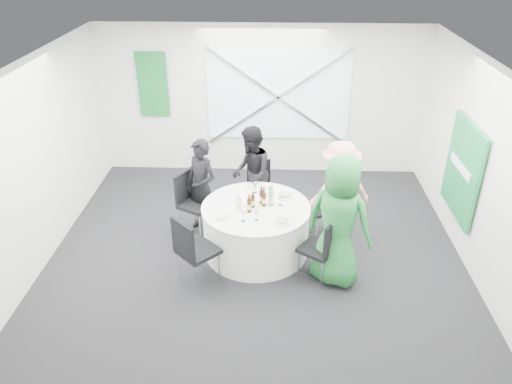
{
  "coord_description": "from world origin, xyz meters",
  "views": [
    {
      "loc": [
        0.24,
        -5.92,
        4.32
      ],
      "look_at": [
        0.0,
        0.2,
        1.0
      ],
      "focal_mm": 35.0,
      "sensor_mm": 36.0,
      "label": 1
    }
  ],
  "objects_px": {
    "green_water_bottle": "(271,198)",
    "clear_water_bottle": "(238,204)",
    "chair_back": "(258,183)",
    "chair_back_right": "(327,201)",
    "person_man_back_left": "(202,186)",
    "banquet_table": "(256,229)",
    "person_man_back": "(251,173)",
    "person_woman_pink": "(339,192)",
    "chair_back_left": "(191,198)",
    "chair_front_left": "(192,247)",
    "chair_front_right": "(324,245)",
    "person_woman_green": "(339,222)"
  },
  "relations": [
    {
      "from": "chair_front_right",
      "to": "green_water_bottle",
      "type": "distance_m",
      "value": 1.04
    },
    {
      "from": "chair_back_right",
      "to": "person_man_back_left",
      "type": "xyz_separation_m",
      "value": [
        -1.93,
        0.03,
        0.2
      ]
    },
    {
      "from": "person_woman_green",
      "to": "banquet_table",
      "type": "bearing_deg",
      "value": -0.0
    },
    {
      "from": "chair_back_left",
      "to": "chair_back_right",
      "type": "height_order",
      "value": "chair_back_left"
    },
    {
      "from": "person_woman_green",
      "to": "person_man_back",
      "type": "bearing_deg",
      "value": -24.47
    },
    {
      "from": "banquet_table",
      "to": "clear_water_bottle",
      "type": "distance_m",
      "value": 0.55
    },
    {
      "from": "chair_back_right",
      "to": "person_woman_pink",
      "type": "distance_m",
      "value": 0.32
    },
    {
      "from": "person_woman_pink",
      "to": "clear_water_bottle",
      "type": "xyz_separation_m",
      "value": [
        -1.45,
        -0.5,
        0.06
      ]
    },
    {
      "from": "chair_front_left",
      "to": "clear_water_bottle",
      "type": "relative_size",
      "value": 3.78
    },
    {
      "from": "chair_back",
      "to": "chair_back_right",
      "type": "distance_m",
      "value": 1.25
    },
    {
      "from": "chair_front_right",
      "to": "chair_front_left",
      "type": "relative_size",
      "value": 0.93
    },
    {
      "from": "chair_back_left",
      "to": "chair_front_left",
      "type": "bearing_deg",
      "value": -142.61
    },
    {
      "from": "person_woman_pink",
      "to": "chair_back",
      "type": "bearing_deg",
      "value": -51.36
    },
    {
      "from": "chair_back",
      "to": "person_man_back_left",
      "type": "bearing_deg",
      "value": -145.23
    },
    {
      "from": "chair_back_left",
      "to": "person_woman_pink",
      "type": "height_order",
      "value": "person_woman_pink"
    },
    {
      "from": "banquet_table",
      "to": "green_water_bottle",
      "type": "bearing_deg",
      "value": 13.85
    },
    {
      "from": "person_man_back_left",
      "to": "chair_back_left",
      "type": "bearing_deg",
      "value": -129.78
    },
    {
      "from": "banquet_table",
      "to": "person_man_back_left",
      "type": "relative_size",
      "value": 1.03
    },
    {
      "from": "chair_back",
      "to": "person_woman_pink",
      "type": "xyz_separation_m",
      "value": [
        1.22,
        -0.79,
        0.27
      ]
    },
    {
      "from": "person_woman_pink",
      "to": "clear_water_bottle",
      "type": "height_order",
      "value": "person_woman_pink"
    },
    {
      "from": "banquet_table",
      "to": "person_woman_pink",
      "type": "bearing_deg",
      "value": 18.39
    },
    {
      "from": "banquet_table",
      "to": "person_man_back",
      "type": "relative_size",
      "value": 1.0
    },
    {
      "from": "person_man_back",
      "to": "person_woman_pink",
      "type": "distance_m",
      "value": 1.47
    },
    {
      "from": "chair_front_left",
      "to": "person_man_back_left",
      "type": "bearing_deg",
      "value": -43.0
    },
    {
      "from": "person_man_back_left",
      "to": "person_woman_green",
      "type": "bearing_deg",
      "value": 3.06
    },
    {
      "from": "green_water_bottle",
      "to": "clear_water_bottle",
      "type": "bearing_deg",
      "value": -161.4
    },
    {
      "from": "banquet_table",
      "to": "person_woman_pink",
      "type": "distance_m",
      "value": 1.34
    },
    {
      "from": "green_water_bottle",
      "to": "person_woman_pink",
      "type": "bearing_deg",
      "value": 19.31
    },
    {
      "from": "chair_front_right",
      "to": "person_woman_green",
      "type": "height_order",
      "value": "person_woman_green"
    },
    {
      "from": "banquet_table",
      "to": "chair_back_right",
      "type": "bearing_deg",
      "value": 27.69
    },
    {
      "from": "person_man_back_left",
      "to": "person_woman_green",
      "type": "distance_m",
      "value": 2.3
    },
    {
      "from": "chair_back",
      "to": "person_woman_green",
      "type": "relative_size",
      "value": 0.49
    },
    {
      "from": "clear_water_bottle",
      "to": "person_woman_pink",
      "type": "bearing_deg",
      "value": 19.09
    },
    {
      "from": "chair_back_right",
      "to": "green_water_bottle",
      "type": "xyz_separation_m",
      "value": [
        -0.86,
        -0.51,
        0.32
      ]
    },
    {
      "from": "person_man_back_left",
      "to": "clear_water_bottle",
      "type": "xyz_separation_m",
      "value": [
        0.62,
        -0.69,
        0.11
      ]
    },
    {
      "from": "banquet_table",
      "to": "person_man_back",
      "type": "xyz_separation_m",
      "value": [
        -0.12,
        1.03,
        0.4
      ]
    },
    {
      "from": "banquet_table",
      "to": "chair_back",
      "type": "distance_m",
      "value": 1.2
    },
    {
      "from": "person_woman_pink",
      "to": "chair_back_right",
      "type": "bearing_deg",
      "value": -67.25
    },
    {
      "from": "chair_back_right",
      "to": "person_man_back",
      "type": "height_order",
      "value": "person_man_back"
    },
    {
      "from": "chair_back_left",
      "to": "chair_front_right",
      "type": "bearing_deg",
      "value": -93.19
    },
    {
      "from": "chair_front_right",
      "to": "person_woman_pink",
      "type": "bearing_deg",
      "value": -160.88
    },
    {
      "from": "chair_back_right",
      "to": "clear_water_bottle",
      "type": "xyz_separation_m",
      "value": [
        -1.31,
        -0.66,
        0.31
      ]
    },
    {
      "from": "chair_front_right",
      "to": "person_woman_green",
      "type": "distance_m",
      "value": 0.39
    },
    {
      "from": "person_man_back_left",
      "to": "person_woman_pink",
      "type": "xyz_separation_m",
      "value": [
        2.07,
        -0.19,
        0.04
      ]
    },
    {
      "from": "chair_back_left",
      "to": "person_man_back",
      "type": "bearing_deg",
      "value": -33.77
    },
    {
      "from": "person_man_back_left",
      "to": "chair_front_left",
      "type": "bearing_deg",
      "value": -53.06
    },
    {
      "from": "chair_back",
      "to": "chair_back_left",
      "type": "bearing_deg",
      "value": -147.96
    },
    {
      "from": "clear_water_bottle",
      "to": "chair_back_right",
      "type": "bearing_deg",
      "value": 26.78
    },
    {
      "from": "banquet_table",
      "to": "chair_back",
      "type": "xyz_separation_m",
      "value": [
        -0.01,
        1.19,
        0.15
      ]
    },
    {
      "from": "banquet_table",
      "to": "clear_water_bottle",
      "type": "relative_size",
      "value": 5.71
    }
  ]
}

